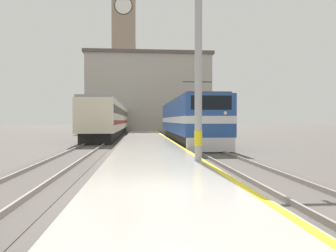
% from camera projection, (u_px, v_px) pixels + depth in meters
% --- Properties ---
extents(ground_plane, '(200.00, 200.00, 0.00)m').
position_uv_depth(ground_plane, '(145.00, 137.00, 37.54)').
color(ground_plane, '#514C47').
extents(platform, '(4.01, 140.00, 0.28)m').
position_uv_depth(platform, '(146.00, 138.00, 32.56)').
color(platform, '#ADA89E').
rests_on(platform, ground).
extents(rail_track_near, '(2.84, 140.00, 0.16)m').
position_uv_depth(rail_track_near, '(179.00, 139.00, 32.85)').
color(rail_track_near, '#514C47').
rests_on(rail_track_near, ground).
extents(rail_track_far, '(2.84, 140.00, 0.16)m').
position_uv_depth(rail_track_far, '(105.00, 139.00, 32.21)').
color(rail_track_far, '#514C47').
rests_on(rail_track_far, ground).
extents(locomotive_train, '(2.92, 17.85, 4.56)m').
position_uv_depth(locomotive_train, '(188.00, 121.00, 27.02)').
color(locomotive_train, black).
rests_on(locomotive_train, ground).
extents(passenger_train, '(2.92, 35.15, 3.75)m').
position_uv_depth(passenger_train, '(113.00, 119.00, 41.12)').
color(passenger_train, black).
rests_on(passenger_train, ground).
extents(catenary_mast, '(1.99, 0.31, 8.07)m').
position_uv_depth(catenary_mast, '(199.00, 61.00, 12.82)').
color(catenary_mast, '#9E9EA3').
rests_on(catenary_mast, platform).
extents(clock_tower, '(5.64, 5.64, 30.95)m').
position_uv_depth(clock_tower, '(124.00, 47.00, 64.66)').
color(clock_tower, gray).
rests_on(clock_tower, ground).
extents(station_building, '(20.40, 7.03, 12.79)m').
position_uv_depth(station_building, '(149.00, 93.00, 53.78)').
color(station_building, '#A8A399').
rests_on(station_building, ground).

